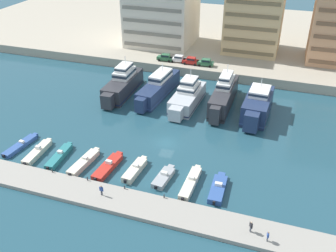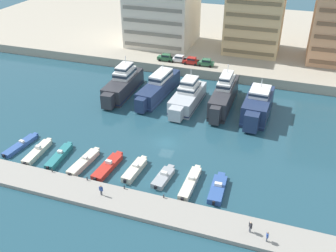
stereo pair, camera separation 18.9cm
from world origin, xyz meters
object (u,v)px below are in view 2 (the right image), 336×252
at_px(yacht_charcoal_center_left, 224,95).
at_px(pedestrian_far_side, 101,189).
at_px(motorboat_blue_far_right, 218,189).
at_px(yacht_navy_left, 159,87).
at_px(motorboat_cream_right, 190,183).
at_px(motorboat_cream_left, 38,152).
at_px(car_red_mid_left, 191,61).
at_px(yacht_charcoal_far_left, 123,84).
at_px(motorboat_cream_center_left, 84,162).
at_px(motorboat_blue_far_left, 21,145).
at_px(car_white_left, 179,59).
at_px(motorboat_grey_mid_right, 164,177).
at_px(yacht_navy_center, 258,105).
at_px(motorboat_red_center, 108,166).
at_px(car_green_center_left, 206,62).
at_px(yacht_silver_mid_left, 187,96).
at_px(motorboat_teal_mid_left, 59,156).
at_px(motorboat_cream_center_right, 135,170).
at_px(pedestrian_near_edge, 267,236).
at_px(pedestrian_mid_deck, 250,226).
at_px(car_green_far_left, 166,57).

distance_m(yacht_charcoal_center_left, pedestrian_far_side, 36.61).
bearing_deg(motorboat_blue_far_right, yacht_navy_left, 125.18).
bearing_deg(motorboat_cream_right, pedestrian_far_side, -148.77).
height_order(motorboat_cream_left, car_red_mid_left, car_red_mid_left).
bearing_deg(yacht_charcoal_far_left, motorboat_cream_center_left, -79.14).
bearing_deg(motorboat_blue_far_left, yacht_charcoal_far_left, 72.47).
bearing_deg(pedestrian_far_side, car_white_left, 94.51).
bearing_deg(motorboat_grey_mid_right, motorboat_cream_center_left, -177.68).
xyz_separation_m(yacht_navy_center, pedestrian_far_side, (-18.29, -32.72, -0.66)).
height_order(motorboat_red_center, motorboat_grey_mid_right, motorboat_red_center).
distance_m(yacht_navy_center, motorboat_cream_left, 43.00).
xyz_separation_m(motorboat_grey_mid_right, car_green_center_left, (-3.93, 43.21, 2.87)).
xyz_separation_m(motorboat_cream_right, car_white_left, (-15.54, 43.62, 2.80)).
relative_size(yacht_charcoal_center_left, motorboat_grey_mid_right, 2.98).
bearing_deg(motorboat_blue_far_left, car_white_left, 69.50).
bearing_deg(motorboat_cream_right, car_red_mid_left, 105.67).
distance_m(yacht_navy_center, motorboat_grey_mid_right, 28.00).
relative_size(yacht_silver_mid_left, car_green_center_left, 3.83).
height_order(motorboat_cream_right, car_white_left, car_white_left).
bearing_deg(yacht_navy_center, car_white_left, 141.23).
height_order(motorboat_teal_mid_left, motorboat_blue_far_right, motorboat_blue_far_right).
relative_size(yacht_silver_mid_left, car_red_mid_left, 3.90).
bearing_deg(motorboat_cream_center_right, car_white_left, 98.09).
relative_size(motorboat_grey_mid_right, pedestrian_near_edge, 3.91).
relative_size(yacht_navy_center, car_green_center_left, 3.74).
relative_size(yacht_navy_left, motorboat_blue_far_left, 2.32).
xyz_separation_m(yacht_charcoal_center_left, motorboat_blue_far_left, (-31.05, -27.37, -2.22)).
relative_size(motorboat_blue_far_left, car_green_center_left, 1.97).
xyz_separation_m(yacht_navy_left, pedestrian_far_side, (3.82, -34.95, -0.42)).
bearing_deg(yacht_charcoal_far_left, motorboat_cream_center_right, -61.83).
relative_size(motorboat_grey_mid_right, car_red_mid_left, 1.51).
distance_m(motorboat_grey_mid_right, motorboat_blue_far_right, 8.67).
bearing_deg(pedestrian_near_edge, yacht_silver_mid_left, 120.96).
distance_m(yacht_silver_mid_left, car_white_left, 19.47).
xyz_separation_m(car_green_center_left, pedestrian_mid_deck, (18.40, -50.53, -1.62)).
bearing_deg(yacht_charcoal_far_left, pedestrian_far_side, -70.49).
xyz_separation_m(motorboat_cream_right, car_green_center_left, (-8.33, 43.31, 2.80)).
height_order(yacht_charcoal_far_left, motorboat_cream_right, yacht_charcoal_far_left).
relative_size(car_white_left, pedestrian_far_side, 2.35).
height_order(yacht_navy_left, pedestrian_mid_deck, yacht_navy_left).
bearing_deg(car_green_center_left, yacht_navy_left, -114.62).
relative_size(yacht_charcoal_far_left, yacht_silver_mid_left, 1.09).
bearing_deg(car_green_center_left, motorboat_cream_left, -113.58).
height_order(motorboat_cream_center_left, pedestrian_mid_deck, pedestrian_mid_deck).
xyz_separation_m(car_red_mid_left, car_green_center_left, (3.80, 0.05, 0.00)).
bearing_deg(motorboat_blue_far_left, motorboat_blue_far_right, -0.71).
bearing_deg(pedestrian_mid_deck, pedestrian_near_edge, -21.85).
bearing_deg(car_green_center_left, motorboat_teal_mid_left, -108.82).
bearing_deg(car_green_center_left, pedestrian_near_edge, -68.13).
bearing_deg(car_red_mid_left, car_green_far_left, 178.78).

